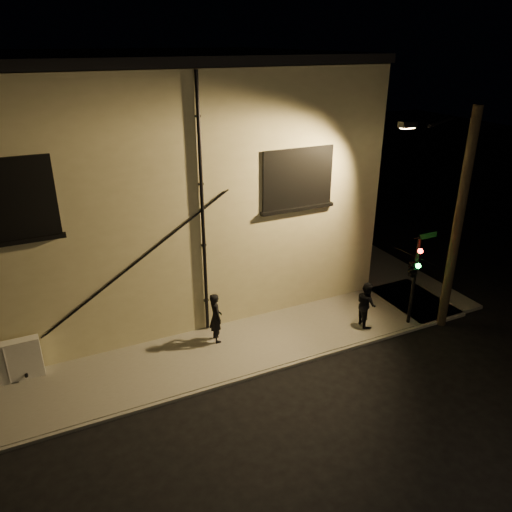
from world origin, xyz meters
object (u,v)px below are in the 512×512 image
pedestrian_a (216,318)px  streetlamp_pole (456,218)px  utility_cabinet (6,363)px  pedestrian_b (366,304)px  traffic_signal (414,267)px

pedestrian_a → streetlamp_pole: streetlamp_pole is taller
utility_cabinet → pedestrian_a: pedestrian_a is taller
utility_cabinet → pedestrian_a: (6.19, -0.58, 0.23)m
pedestrian_b → streetlamp_pole: 4.04m
traffic_signal → streetlamp_pole: (1.23, -0.26, 1.62)m
pedestrian_b → streetlamp_pole: size_ratio=0.21×
utility_cabinet → streetlamp_pole: streetlamp_pole is taller
utility_cabinet → traffic_signal: size_ratio=0.58×
pedestrian_a → traffic_signal: size_ratio=0.52×
pedestrian_a → pedestrian_b: (5.01, -1.28, -0.06)m
pedestrian_b → traffic_signal: size_ratio=0.49×
pedestrian_b → traffic_signal: (1.28, -0.66, 1.40)m
pedestrian_a → traffic_signal: traffic_signal is taller
pedestrian_a → streetlamp_pole: (7.52, -2.20, 2.97)m
pedestrian_b → streetlamp_pole: streetlamp_pole is taller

